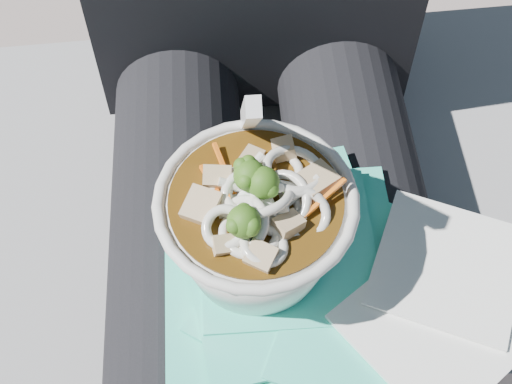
{
  "coord_description": "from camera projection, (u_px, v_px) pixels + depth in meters",
  "views": [
    {
      "loc": [
        -0.04,
        -0.3,
        1.11
      ],
      "look_at": [
        -0.02,
        -0.02,
        0.68
      ],
      "focal_mm": 50.0,
      "sensor_mm": 36.0,
      "label": 1
    }
  ],
  "objects": [
    {
      "name": "napkins",
      "position": [
        440.0,
        301.0,
        0.56
      ],
      "size": [
        0.18,
        0.21,
        0.01
      ],
      "color": "white",
      "rests_on": "plastic_bag"
    },
    {
      "name": "person_body",
      "position": [
        268.0,
        175.0,
        0.7
      ],
      "size": [
        0.34,
        0.94,
        0.98
      ],
      "color": "black",
      "rests_on": "ground"
    },
    {
      "name": "udon_bowl",
      "position": [
        256.0,
        221.0,
        0.54
      ],
      "size": [
        0.17,
        0.17,
        0.2
      ],
      "color": "silver",
      "rests_on": "plastic_bag"
    },
    {
      "name": "plastic_bag",
      "position": [
        317.0,
        281.0,
        0.58
      ],
      "size": [
        0.3,
        0.3,
        0.02
      ],
      "color": "#32D3B3",
      "rests_on": "lap"
    },
    {
      "name": "lap",
      "position": [
        276.0,
        273.0,
        0.67
      ],
      "size": [
        0.31,
        0.48,
        0.14
      ],
      "color": "black",
      "rests_on": "stone_ledge"
    },
    {
      "name": "stone_ledge",
      "position": [
        262.0,
        270.0,
        0.99
      ],
      "size": [
        1.02,
        0.54,
        0.44
      ],
      "primitive_type": "cube",
      "rotation": [
        0.0,
        0.0,
        0.05
      ],
      "color": "slate",
      "rests_on": "ground"
    }
  ]
}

